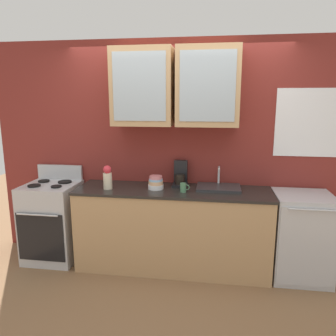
{
  "coord_description": "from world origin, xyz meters",
  "views": [
    {
      "loc": [
        0.46,
        -3.46,
        1.91
      ],
      "look_at": [
        -0.05,
        0.0,
        1.17
      ],
      "focal_mm": 34.87,
      "sensor_mm": 36.0,
      "label": 1
    }
  ],
  "objects_px": {
    "sink_faucet": "(218,187)",
    "bowl_stack": "(156,183)",
    "dishwasher": "(301,236)",
    "stove_range": "(53,221)",
    "vase": "(108,178)",
    "coffee_maker": "(180,176)",
    "cup_near_sink": "(183,188)"
  },
  "relations": [
    {
      "from": "cup_near_sink",
      "to": "bowl_stack",
      "type": "bearing_deg",
      "value": 165.17
    },
    {
      "from": "vase",
      "to": "dishwasher",
      "type": "bearing_deg",
      "value": 1.97
    },
    {
      "from": "sink_faucet",
      "to": "cup_near_sink",
      "type": "bearing_deg",
      "value": -153.32
    },
    {
      "from": "dishwasher",
      "to": "coffee_maker",
      "type": "distance_m",
      "value": 1.46
    },
    {
      "from": "sink_faucet",
      "to": "coffee_maker",
      "type": "distance_m",
      "value": 0.46
    },
    {
      "from": "sink_faucet",
      "to": "vase",
      "type": "height_order",
      "value": "vase"
    },
    {
      "from": "vase",
      "to": "dishwasher",
      "type": "xyz_separation_m",
      "value": [
        2.12,
        0.07,
        -0.59
      ]
    },
    {
      "from": "vase",
      "to": "sink_faucet",
      "type": "bearing_deg",
      "value": 8.32
    },
    {
      "from": "bowl_stack",
      "to": "vase",
      "type": "height_order",
      "value": "vase"
    },
    {
      "from": "sink_faucet",
      "to": "vase",
      "type": "distance_m",
      "value": 1.24
    },
    {
      "from": "bowl_stack",
      "to": "dishwasher",
      "type": "relative_size",
      "value": 0.19
    },
    {
      "from": "dishwasher",
      "to": "vase",
      "type": "bearing_deg",
      "value": -178.03
    },
    {
      "from": "coffee_maker",
      "to": "cup_near_sink",
      "type": "bearing_deg",
      "value": -76.77
    },
    {
      "from": "cup_near_sink",
      "to": "coffee_maker",
      "type": "height_order",
      "value": "coffee_maker"
    },
    {
      "from": "bowl_stack",
      "to": "coffee_maker",
      "type": "distance_m",
      "value": 0.32
    },
    {
      "from": "stove_range",
      "to": "vase",
      "type": "distance_m",
      "value": 0.94
    },
    {
      "from": "stove_range",
      "to": "bowl_stack",
      "type": "height_order",
      "value": "stove_range"
    },
    {
      "from": "sink_faucet",
      "to": "cup_near_sink",
      "type": "relative_size",
      "value": 4.66
    },
    {
      "from": "dishwasher",
      "to": "coffee_maker",
      "type": "bearing_deg",
      "value": 171.78
    },
    {
      "from": "bowl_stack",
      "to": "coffee_maker",
      "type": "xyz_separation_m",
      "value": [
        0.25,
        0.19,
        0.04
      ]
    },
    {
      "from": "stove_range",
      "to": "vase",
      "type": "xyz_separation_m",
      "value": [
        0.74,
        -0.08,
        0.58
      ]
    },
    {
      "from": "vase",
      "to": "coffee_maker",
      "type": "xyz_separation_m",
      "value": [
        0.78,
        0.27,
        -0.02
      ]
    },
    {
      "from": "stove_range",
      "to": "sink_faucet",
      "type": "distance_m",
      "value": 2.02
    },
    {
      "from": "stove_range",
      "to": "vase",
      "type": "bearing_deg",
      "value": -5.98
    },
    {
      "from": "dishwasher",
      "to": "bowl_stack",
      "type": "bearing_deg",
      "value": 179.92
    },
    {
      "from": "dishwasher",
      "to": "stove_range",
      "type": "bearing_deg",
      "value": 179.91
    },
    {
      "from": "dishwasher",
      "to": "coffee_maker",
      "type": "xyz_separation_m",
      "value": [
        -1.33,
        0.19,
        0.57
      ]
    },
    {
      "from": "sink_faucet",
      "to": "bowl_stack",
      "type": "bearing_deg",
      "value": -171.48
    },
    {
      "from": "bowl_stack",
      "to": "vase",
      "type": "bearing_deg",
      "value": -171.94
    },
    {
      "from": "sink_faucet",
      "to": "dishwasher",
      "type": "bearing_deg",
      "value": -6.76
    },
    {
      "from": "vase",
      "to": "coffee_maker",
      "type": "height_order",
      "value": "coffee_maker"
    },
    {
      "from": "sink_faucet",
      "to": "bowl_stack",
      "type": "height_order",
      "value": "sink_faucet"
    }
  ]
}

